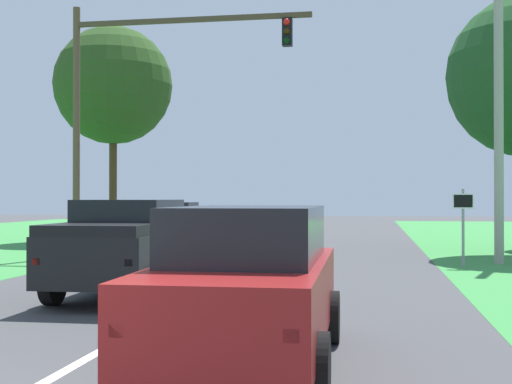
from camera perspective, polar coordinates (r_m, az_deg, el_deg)
The scene contains 8 objects.
ground_plane at distance 15.42m, azimuth -3.63°, elevation -7.95°, with size 120.00×120.00×0.00m, color #424244.
red_suv_near at distance 8.31m, azimuth -0.66°, elevation -7.46°, with size 2.15×4.73×1.90m.
pickup_truck_lead at distance 14.45m, azimuth -10.30°, elevation -4.44°, with size 2.33×5.44×1.96m.
traffic_light at distance 23.83m, azimuth -10.15°, elevation 8.32°, with size 8.22×0.40×8.55m.
keep_moving_sign at distance 20.67m, azimuth 16.81°, elevation -1.99°, with size 0.60×0.09×2.26m.
crossing_suv_far at distance 26.92m, azimuth -7.57°, elevation -2.70°, with size 4.42×2.18×1.83m.
utility_pole_right at distance 22.10m, azimuth 19.50°, elevation 5.61°, with size 0.28×0.28×8.67m, color #9E998E.
extra_tree_2 at distance 33.17m, azimuth -11.77°, elevation 8.63°, with size 5.51×5.51×10.02m.
Camera 1 is at (3.51, -4.72, 2.01)m, focal length 48.19 mm.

